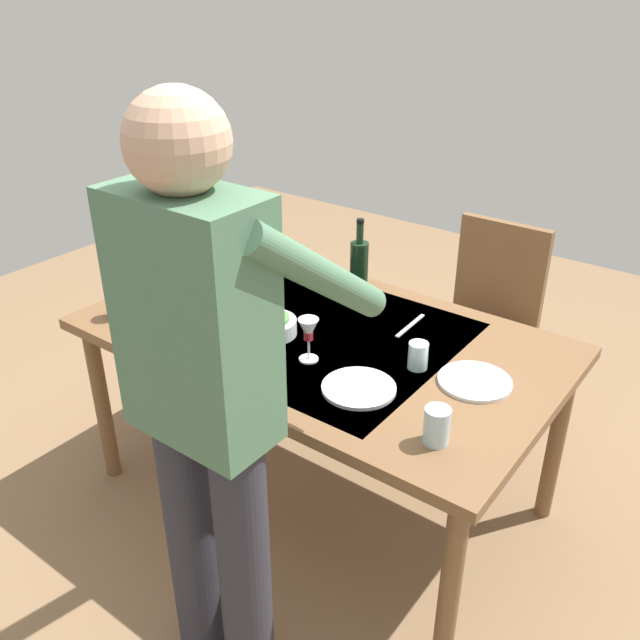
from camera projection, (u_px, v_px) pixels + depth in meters
The scene contains 15 objects.
ground_plane at pixel (320, 491), 2.74m from camera, with size 6.00×6.00×0.00m, color #846647.
dining_table at pixel (320, 349), 2.43m from camera, with size 1.66×0.98×0.73m.
chair_near at pixel (487, 313), 2.97m from camera, with size 0.40×0.40×0.91m.
person_server at pixel (208, 397), 1.64m from camera, with size 0.42×0.61×1.69m.
wine_bottle at pixel (359, 264), 2.65m from camera, with size 0.07×0.07×0.30m.
wine_glass_left at pixel (308, 332), 2.18m from camera, with size 0.07×0.07×0.15m.
water_cup_near_left at pixel (437, 426), 1.83m from camera, with size 0.07×0.07×0.11m, color silver.
water_cup_near_right at pixel (418, 356), 2.17m from camera, with size 0.06×0.06×0.09m, color silver.
water_cup_far_left at pixel (117, 305), 2.48m from camera, with size 0.07×0.07×0.10m, color silver.
serving_bowl_pasta at pixel (194, 320), 2.41m from camera, with size 0.30×0.30×0.07m.
side_bowl_salad at pixel (271, 325), 2.37m from camera, with size 0.18×0.18×0.07m.
dinner_plate_near at pixel (359, 388), 2.07m from camera, with size 0.23×0.23×0.01m, color silver.
dinner_plate_far at pixel (475, 381), 2.11m from camera, with size 0.23×0.23×0.01m, color silver.
table_knife at pixel (410, 326), 2.44m from camera, with size 0.01×0.20×0.01m, color silver.
table_fork at pixel (179, 291), 2.69m from camera, with size 0.01×0.18×0.01m, color silver.
Camera 1 is at (-1.25, 1.68, 1.89)m, focal length 38.11 mm.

